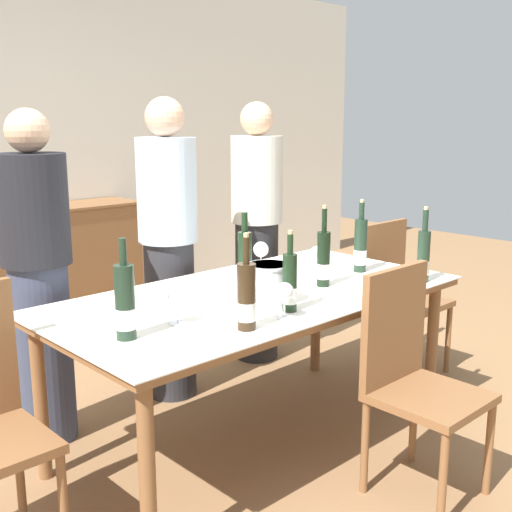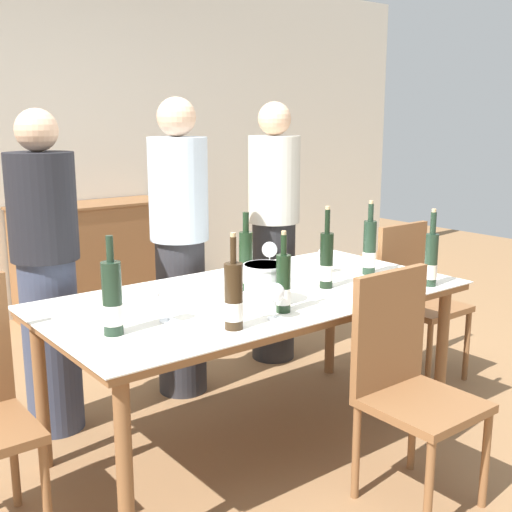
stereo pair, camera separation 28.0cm
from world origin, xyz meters
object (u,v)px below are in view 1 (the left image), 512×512
object	(u,v)px
wine_glass_0	(317,254)
person_host	(38,281)
wine_bottle_1	(360,246)
wine_glass_1	(285,293)
person_guest_left	(169,251)
wine_bottle_5	(246,298)
sideboard_cabinet	(63,263)
wine_bottle_3	(290,284)
wine_bottle_0	(125,304)
wine_glass_3	(261,250)
wine_bottle_2	(323,260)
wine_bottle_4	(423,256)
chair_right_end	(397,287)
wine_glass_2	(177,301)
wine_bottle_6	(245,262)
chair_near_front	(412,368)
ice_bucket	(269,283)
person_guest_right	(257,234)
dining_table	(256,306)

from	to	relation	value
wine_glass_0	person_host	size ratio (longest dim) A/B	0.08
wine_bottle_1	wine_glass_1	xyz separation A→B (m)	(-0.89, -0.29, -0.03)
person_guest_left	wine_bottle_5	bearing A→B (deg)	-111.17
sideboard_cabinet	wine_bottle_3	xyz separation A→B (m)	(-0.36, -2.80, 0.43)
sideboard_cabinet	wine_bottle_0	world-z (taller)	wine_bottle_0
wine_bottle_5	wine_glass_3	world-z (taller)	wine_bottle_5
wine_bottle_2	wine_bottle_4	distance (m)	0.52
wine_glass_3	person_guest_left	bearing A→B (deg)	127.79
wine_bottle_0	wine_bottle_5	distance (m)	0.46
wine_bottle_1	chair_right_end	bearing A→B (deg)	14.75
wine_bottle_1	wine_glass_2	world-z (taller)	wine_bottle_1
wine_bottle_4	wine_bottle_6	world-z (taller)	wine_bottle_4
wine_bottle_2	wine_bottle_3	world-z (taller)	wine_bottle_2
wine_bottle_4	person_guest_left	xyz separation A→B (m)	(-0.72, 1.17, -0.05)
chair_near_front	wine_glass_2	bearing A→B (deg)	141.18
chair_right_end	person_guest_left	xyz separation A→B (m)	(-1.26, 0.67, 0.31)
wine_bottle_1	wine_glass_0	world-z (taller)	wine_bottle_1
sideboard_cabinet	wine_glass_0	world-z (taller)	sideboard_cabinet
wine_bottle_6	person_host	xyz separation A→B (m)	(-0.73, 0.67, -0.09)
ice_bucket	wine_bottle_6	bearing A→B (deg)	71.80
person_host	wine_bottle_3	bearing A→B (deg)	-59.02
wine_glass_1	chair_right_end	distance (m)	1.58
wine_glass_2	person_guest_right	size ratio (longest dim) A/B	0.08
wine_bottle_6	wine_glass_3	xyz separation A→B (m)	(0.36, 0.26, -0.03)
dining_table	wine_bottle_6	size ratio (longest dim) A/B	5.31
wine_bottle_3	wine_bottle_4	world-z (taller)	wine_bottle_4
dining_table	wine_bottle_6	world-z (taller)	wine_bottle_6
sideboard_cabinet	ice_bucket	size ratio (longest dim) A/B	6.29
wine_bottle_5	wine_glass_0	size ratio (longest dim) A/B	2.79
wine_glass_3	wine_glass_1	bearing A→B (deg)	-127.58
ice_bucket	wine_glass_1	distance (m)	0.23
wine_bottle_4	chair_right_end	xyz separation A→B (m)	(0.54, 0.51, -0.36)
wine_bottle_3	chair_near_front	size ratio (longest dim) A/B	0.37
ice_bucket	wine_bottle_4	bearing A→B (deg)	-17.05
wine_glass_1	wine_bottle_3	bearing A→B (deg)	32.28
sideboard_cabinet	wine_bottle_2	xyz separation A→B (m)	(0.06, -2.62, 0.44)
wine_bottle_5	wine_glass_2	size ratio (longest dim) A/B	2.70
wine_bottle_3	wine_bottle_5	world-z (taller)	wine_bottle_5
dining_table	wine_bottle_0	size ratio (longest dim) A/B	5.21
ice_bucket	wine_bottle_3	bearing A→B (deg)	-95.85
chair_right_end	ice_bucket	bearing A→B (deg)	-169.65
ice_bucket	chair_near_front	size ratio (longest dim) A/B	0.20
wine_bottle_3	wine_bottle_6	size ratio (longest dim) A/B	0.93
wine_glass_2	wine_glass_3	world-z (taller)	wine_glass_3
wine_bottle_6	wine_bottle_5	bearing A→B (deg)	-132.00
wine_bottle_3	person_guest_left	xyz separation A→B (m)	(0.13, 1.06, -0.04)
wine_bottle_2	wine_bottle_0	bearing A→B (deg)	179.77
wine_glass_2	sideboard_cabinet	bearing A→B (deg)	72.74
dining_table	wine_bottle_1	bearing A→B (deg)	-5.55
wine_bottle_2	person_guest_left	xyz separation A→B (m)	(-0.29, 0.88, -0.05)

